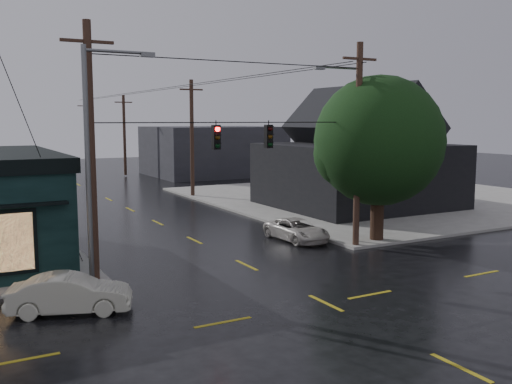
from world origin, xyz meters
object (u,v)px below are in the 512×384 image
corner_tree (379,141)px  sedan_cream (70,294)px  suv_silver (297,230)px  utility_pole_nw (96,282)px  utility_pole_ne (356,247)px

corner_tree → sedan_cream: (-16.37, -3.75, -4.66)m
sedan_cream → suv_silver: size_ratio=0.96×
utility_pole_nw → utility_pole_ne: (13.00, 0.00, 0.00)m
corner_tree → utility_pole_ne: bearing=-164.3°
utility_pole_nw → utility_pole_ne: bearing=0.0°
utility_pole_ne → suv_silver: utility_pole_ne is taller
utility_pole_nw → utility_pole_ne: same height
utility_pole_nw → sedan_cream: bearing=-116.0°
utility_pole_nw → sedan_cream: 3.67m
sedan_cream → suv_silver: sedan_cream is taller
corner_tree → utility_pole_ne: size_ratio=0.84×
utility_pole_nw → suv_silver: utility_pole_nw is taller
utility_pole_nw → sedan_cream: (-1.58, -3.25, 0.66)m
utility_pole_ne → sedan_cream: utility_pole_ne is taller
corner_tree → utility_pole_ne: (-1.78, -0.50, -5.32)m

